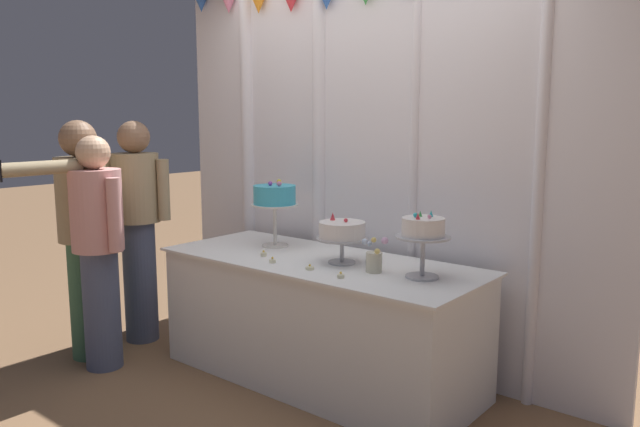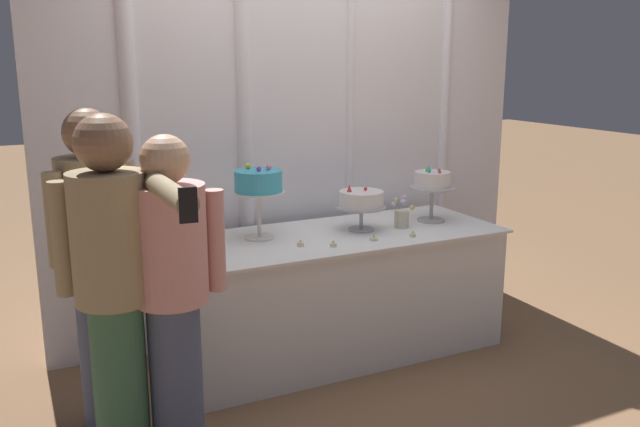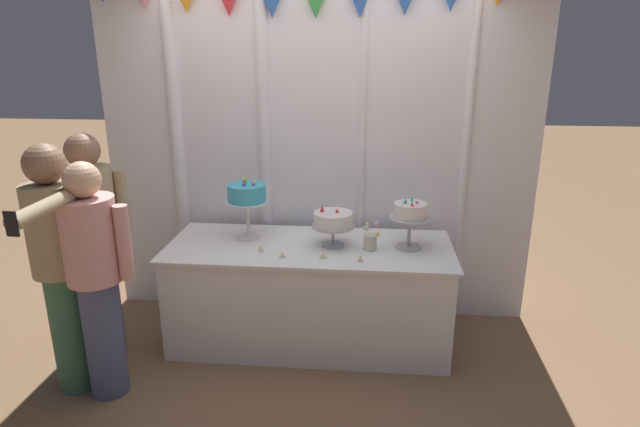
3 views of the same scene
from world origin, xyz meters
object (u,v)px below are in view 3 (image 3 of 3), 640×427
guest_girl_blue_dress (59,259)px  tealight_near_right (323,257)px  guest_man_dark_suit (95,273)px  cake_display_rightmost (410,214)px  cake_display_leftmost (247,195)px  tealight_near_left (282,256)px  tealight_far_right (360,260)px  cake_table (310,293)px  tealight_far_left (261,250)px  cake_display_center (333,221)px  guest_man_pink_jacket (94,237)px  flower_vase (370,240)px

guest_girl_blue_dress → tealight_near_right: bearing=17.2°
guest_man_dark_suit → cake_display_rightmost: bearing=21.7°
cake_display_leftmost → tealight_near_left: bearing=-48.6°
tealight_far_right → guest_girl_blue_dress: bearing=-166.1°
cake_display_rightmost → guest_girl_blue_dress: size_ratio=0.23×
cake_table → tealight_far_left: (-0.32, -0.15, 0.39)m
tealight_near_left → tealight_far_right: same height
cake_display_leftmost → guest_girl_blue_dress: guest_girl_blue_dress is taller
cake_display_center → tealight_near_right: 0.30m
cake_table → guest_man_dark_suit: size_ratio=1.35×
cake_table → cake_display_leftmost: (-0.46, 0.11, 0.70)m
guest_girl_blue_dress → cake_display_rightmost: bearing=18.8°
cake_display_center → guest_girl_blue_dress: 1.75m
cake_table → cake_display_rightmost: cake_display_rightmost is taller
cake_table → tealight_far_right: 0.59m
guest_man_pink_jacket → tealight_far_right: bearing=0.6°
tealight_far_right → tealight_near_left: bearing=177.6°
tealight_near_left → guest_man_pink_jacket: bearing=-178.2°
cake_display_leftmost → guest_girl_blue_dress: size_ratio=0.28×
tealight_far_right → guest_man_pink_jacket: 1.80m
cake_display_rightmost → tealight_near_left: bearing=-163.2°
tealight_far_left → tealight_near_left: (0.16, -0.09, -0.00)m
tealight_far_right → cake_display_leftmost: bearing=155.9°
tealight_near_right → tealight_near_left: bearing=-176.9°
tealight_far_left → tealight_near_left: size_ratio=0.98×
cake_display_center → guest_man_dark_suit: size_ratio=0.20×
guest_man_pink_jacket → guest_man_dark_suit: size_ratio=1.06×
flower_vase → tealight_near_right: bearing=-149.7°
cake_table → guest_man_dark_suit: bearing=-148.4°
cake_display_leftmost → tealight_far_left: cake_display_leftmost is taller
cake_display_leftmost → guest_man_pink_jacket: (-0.97, -0.39, -0.21)m
tealight_near_left → guest_man_dark_suit: guest_man_dark_suit is taller
guest_girl_blue_dress → flower_vase: bearing=19.6°
tealight_far_right → guest_girl_blue_dress: (-1.79, -0.44, 0.12)m
tealight_near_right → cake_display_rightmost: bearing=22.8°
flower_vase → tealight_near_right: size_ratio=4.01×
cake_table → cake_display_leftmost: size_ratio=4.60×
cake_display_center → guest_man_pink_jacket: bearing=-169.7°
cake_display_center → guest_man_dark_suit: (-1.36, -0.74, -0.13)m
guest_man_pink_jacket → cake_display_leftmost: bearing=21.9°
tealight_near_left → guest_man_dark_suit: (-1.04, -0.49, 0.05)m
tealight_far_left → tealight_near_left: bearing=-29.1°
guest_girl_blue_dress → tealight_far_left: bearing=26.5°
cake_table → guest_man_dark_suit: guest_man_dark_suit is taller
tealight_far_left → guest_girl_blue_dress: 1.25m
cake_display_rightmost → tealight_far_left: bearing=-170.5°
cake_display_rightmost → guest_girl_blue_dress: guest_girl_blue_dress is taller
cake_display_leftmost → guest_man_dark_suit: guest_man_dark_suit is taller
cake_display_center → tealight_far_right: (0.20, -0.27, -0.17)m
cake_table → cake_display_rightmost: (0.69, 0.02, 0.63)m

